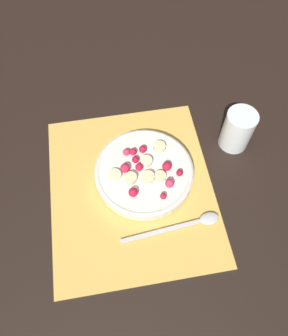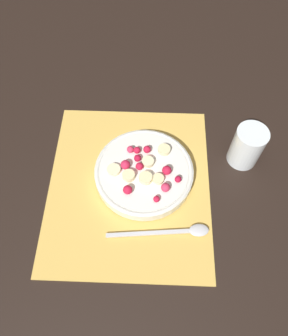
# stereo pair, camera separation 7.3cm
# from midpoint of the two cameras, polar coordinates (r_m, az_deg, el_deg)

# --- Properties ---
(ground_plane) EXTENTS (3.00, 3.00, 0.00)m
(ground_plane) POSITION_cam_midpoint_polar(r_m,az_deg,el_deg) (0.76, -4.93, -3.85)
(ground_plane) COLOR black
(placemat) EXTENTS (0.43, 0.37, 0.01)m
(placemat) POSITION_cam_midpoint_polar(r_m,az_deg,el_deg) (0.75, -4.94, -3.75)
(placemat) COLOR #E0B251
(placemat) RESTS_ON ground_plane
(fruit_bowl) EXTENTS (0.23, 0.23, 0.05)m
(fruit_bowl) POSITION_cam_midpoint_polar(r_m,az_deg,el_deg) (0.75, -2.79, -0.93)
(fruit_bowl) COLOR silver
(fruit_bowl) RESTS_ON placemat
(spoon) EXTENTS (0.04, 0.22, 0.01)m
(spoon) POSITION_cam_midpoint_polar(r_m,az_deg,el_deg) (0.71, 5.09, -9.89)
(spoon) COLOR silver
(spoon) RESTS_ON placemat
(drinking_glass) EXTENTS (0.07, 0.07, 0.10)m
(drinking_glass) POSITION_cam_midpoint_polar(r_m,az_deg,el_deg) (0.80, 13.47, 6.28)
(drinking_glass) COLOR white
(drinking_glass) RESTS_ON ground_plane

